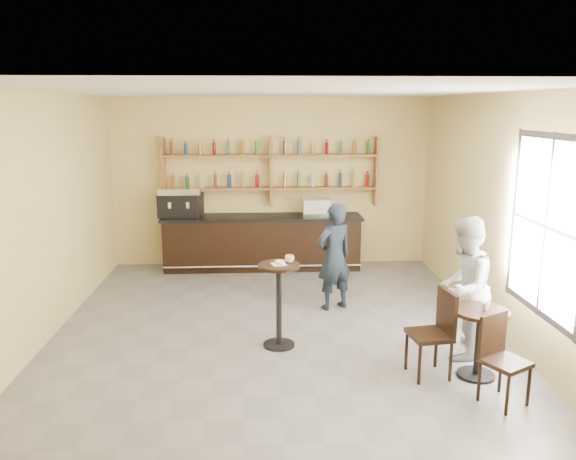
{
  "coord_description": "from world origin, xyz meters",
  "views": [
    {
      "loc": [
        -0.18,
        -7.19,
        3.01
      ],
      "look_at": [
        0.2,
        0.8,
        1.25
      ],
      "focal_mm": 35.0,
      "sensor_mm": 36.0,
      "label": 1
    }
  ],
  "objects_px": {
    "chair_west": "(429,334)",
    "patron_second": "(463,288)",
    "man_main": "(334,257)",
    "bar_counter": "(262,242)",
    "pedestal_table": "(279,306)",
    "chair_south": "(506,361)",
    "espresso_machine": "(181,202)",
    "pastry_case": "(316,207)",
    "cafe_table": "(478,343)"
  },
  "relations": [
    {
      "from": "chair_west",
      "to": "patron_second",
      "type": "height_order",
      "value": "patron_second"
    },
    {
      "from": "chair_west",
      "to": "man_main",
      "type": "bearing_deg",
      "value": -168.55
    },
    {
      "from": "patron_second",
      "to": "bar_counter",
      "type": "bearing_deg",
      "value": -113.21
    },
    {
      "from": "pedestal_table",
      "to": "chair_west",
      "type": "distance_m",
      "value": 1.89
    },
    {
      "from": "chair_south",
      "to": "patron_second",
      "type": "bearing_deg",
      "value": 62.84
    },
    {
      "from": "man_main",
      "to": "pedestal_table",
      "type": "bearing_deg",
      "value": 30.37
    },
    {
      "from": "bar_counter",
      "to": "espresso_machine",
      "type": "bearing_deg",
      "value": 180.0
    },
    {
      "from": "man_main",
      "to": "chair_south",
      "type": "distance_m",
      "value": 3.23
    },
    {
      "from": "pedestal_table",
      "to": "chair_south",
      "type": "height_order",
      "value": "pedestal_table"
    },
    {
      "from": "espresso_machine",
      "to": "chair_west",
      "type": "bearing_deg",
      "value": -44.71
    },
    {
      "from": "espresso_machine",
      "to": "pastry_case",
      "type": "height_order",
      "value": "espresso_machine"
    },
    {
      "from": "pedestal_table",
      "to": "bar_counter",
      "type": "bearing_deg",
      "value": 93.18
    },
    {
      "from": "pedestal_table",
      "to": "chair_south",
      "type": "distance_m",
      "value": 2.74
    },
    {
      "from": "patron_second",
      "to": "espresso_machine",
      "type": "bearing_deg",
      "value": -99.9
    },
    {
      "from": "bar_counter",
      "to": "chair_south",
      "type": "relative_size",
      "value": 4.02
    },
    {
      "from": "pedestal_table",
      "to": "patron_second",
      "type": "xyz_separation_m",
      "value": [
        2.22,
        -0.38,
        0.33
      ]
    },
    {
      "from": "chair_south",
      "to": "bar_counter",
      "type": "bearing_deg",
      "value": 85.86
    },
    {
      "from": "chair_west",
      "to": "patron_second",
      "type": "bearing_deg",
      "value": 125.07
    },
    {
      "from": "man_main",
      "to": "chair_west",
      "type": "xyz_separation_m",
      "value": [
        0.8,
        -2.24,
        -0.31
      ]
    },
    {
      "from": "bar_counter",
      "to": "chair_south",
      "type": "xyz_separation_m",
      "value": [
        2.47,
        -5.15,
        -0.04
      ]
    },
    {
      "from": "bar_counter",
      "to": "pastry_case",
      "type": "xyz_separation_m",
      "value": [
        1.02,
        0.0,
        0.66
      ]
    },
    {
      "from": "pedestal_table",
      "to": "chair_south",
      "type": "relative_size",
      "value": 1.17
    },
    {
      "from": "cafe_table",
      "to": "bar_counter",
      "type": "bearing_deg",
      "value": 118.04
    },
    {
      "from": "chair_west",
      "to": "chair_south",
      "type": "relative_size",
      "value": 1.08
    },
    {
      "from": "man_main",
      "to": "patron_second",
      "type": "bearing_deg",
      "value": 101.0
    },
    {
      "from": "chair_south",
      "to": "cafe_table",
      "type": "bearing_deg",
      "value": 64.98
    },
    {
      "from": "man_main",
      "to": "bar_counter",
      "type": "bearing_deg",
      "value": -91.28
    },
    {
      "from": "chair_west",
      "to": "pedestal_table",
      "type": "bearing_deg",
      "value": -126.14
    },
    {
      "from": "pedestal_table",
      "to": "patron_second",
      "type": "distance_m",
      "value": 2.27
    },
    {
      "from": "pastry_case",
      "to": "patron_second",
      "type": "bearing_deg",
      "value": -76.48
    },
    {
      "from": "bar_counter",
      "to": "pastry_case",
      "type": "bearing_deg",
      "value": 0.0
    },
    {
      "from": "patron_second",
      "to": "man_main",
      "type": "bearing_deg",
      "value": -106.67
    },
    {
      "from": "bar_counter",
      "to": "cafe_table",
      "type": "xyz_separation_m",
      "value": [
        2.42,
        -4.55,
        -0.1
      ]
    },
    {
      "from": "chair_south",
      "to": "chair_west",
      "type": "bearing_deg",
      "value": 102.93
    },
    {
      "from": "man_main",
      "to": "espresso_machine",
      "type": "bearing_deg",
      "value": -67.92
    },
    {
      "from": "espresso_machine",
      "to": "pedestal_table",
      "type": "distance_m",
      "value": 4.06
    },
    {
      "from": "espresso_machine",
      "to": "pedestal_table",
      "type": "relative_size",
      "value": 0.7
    },
    {
      "from": "cafe_table",
      "to": "pedestal_table",
      "type": "bearing_deg",
      "value": 157.04
    },
    {
      "from": "pedestal_table",
      "to": "pastry_case",
      "type": "bearing_deg",
      "value": 77.17
    },
    {
      "from": "cafe_table",
      "to": "chair_west",
      "type": "relative_size",
      "value": 0.8
    },
    {
      "from": "bar_counter",
      "to": "pedestal_table",
      "type": "bearing_deg",
      "value": -86.82
    },
    {
      "from": "espresso_machine",
      "to": "pedestal_table",
      "type": "height_order",
      "value": "espresso_machine"
    },
    {
      "from": "bar_counter",
      "to": "cafe_table",
      "type": "relative_size",
      "value": 4.66
    },
    {
      "from": "espresso_machine",
      "to": "chair_west",
      "type": "relative_size",
      "value": 0.75
    },
    {
      "from": "espresso_machine",
      "to": "cafe_table",
      "type": "bearing_deg",
      "value": -40.8
    },
    {
      "from": "pastry_case",
      "to": "chair_west",
      "type": "bearing_deg",
      "value": -85.09
    },
    {
      "from": "bar_counter",
      "to": "chair_south",
      "type": "height_order",
      "value": "bar_counter"
    },
    {
      "from": "pastry_case",
      "to": "cafe_table",
      "type": "bearing_deg",
      "value": -78.68
    },
    {
      "from": "bar_counter",
      "to": "espresso_machine",
      "type": "xyz_separation_m",
      "value": [
        -1.5,
        0.0,
        0.78
      ]
    },
    {
      "from": "espresso_machine",
      "to": "pastry_case",
      "type": "xyz_separation_m",
      "value": [
        2.53,
        0.0,
        -0.11
      ]
    }
  ]
}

